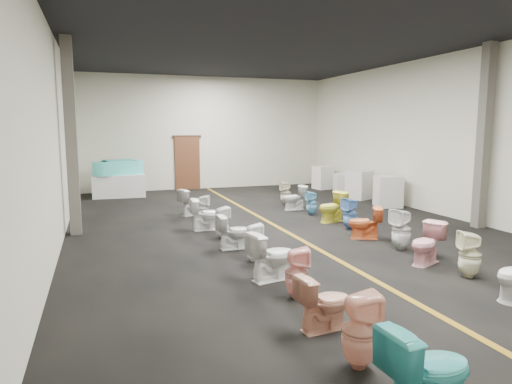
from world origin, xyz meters
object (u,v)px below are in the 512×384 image
Objects in this scene: appliance_crate_a at (388,191)px; toilet_left_8 at (206,214)px; toilet_left_2 at (324,302)px; toilet_right_9 at (294,198)px; toilet_left_3 at (296,273)px; toilet_left_5 at (254,243)px; toilet_left_9 at (203,208)px; toilet_right_6 at (350,214)px; toilet_right_5 at (365,223)px; toilet_right_8 at (312,203)px; display_table at (119,186)px; toilet_left_6 at (234,232)px; appliance_crate_b at (359,185)px; toilet_right_3 at (427,244)px; bathtub at (118,167)px; toilet_right_2 at (470,255)px; toilet_right_7 at (332,207)px; appliance_crate_c at (344,184)px; appliance_crate_d at (323,178)px; toilet_left_0 at (427,371)px; toilet_left_7 at (222,222)px; toilet_right_10 at (286,193)px; toilet_left_4 at (272,256)px; toilet_left_10 at (192,202)px.

appliance_crate_a is 6.31m from toilet_left_8.
toilet_right_9 is (3.02, 7.72, 0.02)m from toilet_left_2.
toilet_left_3 reaches higher than toilet_left_5.
toilet_right_6 is at bearing -100.61° from toilet_left_9.
toilet_right_5 reaches higher than toilet_right_8.
display_table is 2.53× the size of toilet_left_6.
appliance_crate_b is 7.73m from toilet_right_3.
display_table is 2.45× the size of toilet_right_9.
appliance_crate_b is (7.92, -3.24, -0.58)m from bathtub.
appliance_crate_b is at bearing -39.97° from toilet_left_2.
display_table reaches higher than toilet_left_8.
toilet_right_2 is at bearing -144.29° from toilet_left_8.
toilet_left_8 is at bearing -4.85° from toilet_left_2.
toilet_right_9 is at bearing -157.79° from appliance_crate_b.
toilet_left_9 is at bearing -0.95° from toilet_left_6.
toilet_right_7 is (3.23, 5.73, 0.05)m from toilet_left_2.
toilet_right_8 is at bearing -157.59° from toilet_right_2.
appliance_crate_c reaches higher than toilet_left_3.
toilet_left_8 is 0.97× the size of toilet_right_7.
toilet_right_5 is at bearing -59.53° from display_table.
toilet_left_9 is (-6.01, -4.76, -0.11)m from appliance_crate_d.
toilet_left_3 is 1.06× the size of toilet_left_6.
toilet_right_3 is at bearing -126.19° from toilet_left_9.
toilet_left_0 is 4.86m from toilet_left_5.
toilet_right_3 reaches higher than toilet_left_7.
toilet_left_9 is 3.52m from toilet_right_10.
toilet_right_7 is (0.20, 1.88, 0.03)m from toilet_right_5.
toilet_right_7 is at bearing -87.34° from toilet_left_9.
toilet_right_5 is at bearing -30.74° from toilet_left_0.
toilet_right_7 reaches higher than toilet_left_3.
appliance_crate_d is 11.44m from toilet_left_4.
toilet_right_8 is (0.11, 4.96, -0.04)m from toilet_right_3.
toilet_right_7 is at bearing -25.85° from toilet_left_0.
toilet_left_4 reaches higher than toilet_left_10.
appliance_crate_a is 0.98× the size of appliance_crate_b.
toilet_right_8 is (3.12, 2.78, -0.01)m from toilet_left_6.
toilet_left_2 is 5.91m from toilet_left_8.
toilet_right_8 is at bearing -15.55° from toilet_left_3.
toilet_left_2 is at bearing -117.33° from appliance_crate_d.
appliance_crate_d is 1.22× the size of toilet_left_3.
toilet_left_6 is at bearing -149.87° from toilet_right_3.
toilet_left_0 is 8.76m from toilet_left_9.
toilet_right_3 is (4.92, -10.36, -0.02)m from display_table.
toilet_right_2 is (-2.84, -7.98, -0.10)m from appliance_crate_b.
appliance_crate_a is at bearing -36.37° from toilet_left_0.
toilet_left_9 is at bearing -141.59° from appliance_crate_d.
toilet_left_4 is (1.94, -10.24, 0.00)m from display_table.
toilet_right_9 reaches higher than toilet_left_2.
toilet_left_5 is 3.17m from toilet_right_3.
display_table is 2.52× the size of toilet_left_7.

